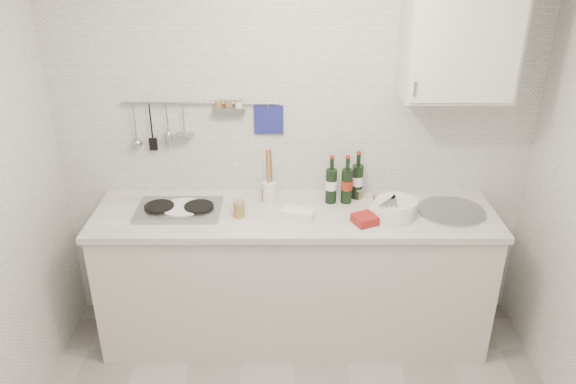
{
  "coord_description": "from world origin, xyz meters",
  "views": [
    {
      "loc": [
        -0.04,
        -1.92,
        2.5
      ],
      "look_at": [
        -0.04,
        0.9,
        1.15
      ],
      "focal_mm": 35.0,
      "sensor_mm": 36.0,
      "label": 1
    }
  ],
  "objects_px": {
    "plate_stack_hob": "(181,209)",
    "utensil_crock": "(270,189)",
    "wall_cabinet": "(460,35)",
    "plate_stack_sink": "(393,208)",
    "wine_bottles": "(345,178)"
  },
  "relations": [
    {
      "from": "plate_stack_hob",
      "to": "utensil_crock",
      "type": "bearing_deg",
      "value": 15.51
    },
    {
      "from": "utensil_crock",
      "to": "wine_bottles",
      "type": "bearing_deg",
      "value": 1.27
    },
    {
      "from": "plate_stack_hob",
      "to": "utensil_crock",
      "type": "xyz_separation_m",
      "value": [
        0.53,
        0.15,
        0.07
      ]
    },
    {
      "from": "wine_bottles",
      "to": "plate_stack_hob",
      "type": "bearing_deg",
      "value": -171.06
    },
    {
      "from": "plate_stack_sink",
      "to": "plate_stack_hob",
      "type": "bearing_deg",
      "value": 178.17
    },
    {
      "from": "wall_cabinet",
      "to": "plate_stack_sink",
      "type": "distance_m",
      "value": 1.05
    },
    {
      "from": "wall_cabinet",
      "to": "utensil_crock",
      "type": "distance_m",
      "value": 1.42
    },
    {
      "from": "wine_bottles",
      "to": "utensil_crock",
      "type": "xyz_separation_m",
      "value": [
        -0.47,
        -0.01,
        -0.07
      ]
    },
    {
      "from": "plate_stack_sink",
      "to": "utensil_crock",
      "type": "relative_size",
      "value": 0.85
    },
    {
      "from": "plate_stack_hob",
      "to": "plate_stack_sink",
      "type": "distance_m",
      "value": 1.27
    },
    {
      "from": "wine_bottles",
      "to": "plate_stack_sink",
      "type": "bearing_deg",
      "value": -36.07
    },
    {
      "from": "utensil_crock",
      "to": "plate_stack_sink",
      "type": "bearing_deg",
      "value": -14.17
    },
    {
      "from": "wall_cabinet",
      "to": "utensil_crock",
      "type": "bearing_deg",
      "value": 178.6
    },
    {
      "from": "plate_stack_sink",
      "to": "utensil_crock",
      "type": "bearing_deg",
      "value": 165.83
    },
    {
      "from": "plate_stack_hob",
      "to": "wine_bottles",
      "type": "relative_size",
      "value": 0.85
    }
  ]
}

